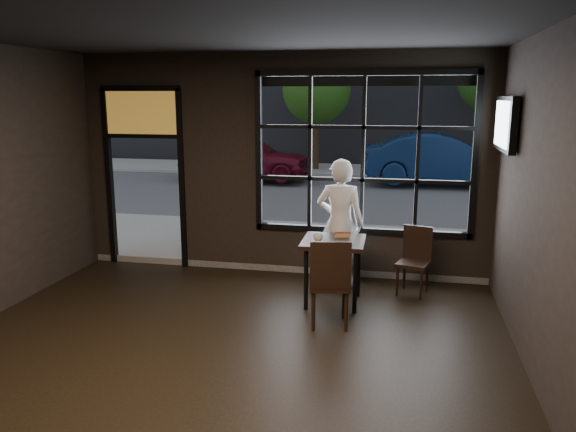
% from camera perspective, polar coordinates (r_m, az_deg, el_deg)
% --- Properties ---
extents(floor, '(6.00, 7.00, 0.02)m').
position_cam_1_polar(floor, '(5.40, -9.35, -16.92)').
color(floor, black).
rests_on(floor, ground).
extents(ceiling, '(6.00, 7.00, 0.02)m').
position_cam_1_polar(ceiling, '(4.76, -10.75, 19.35)').
color(ceiling, black).
rests_on(ceiling, ground).
extents(wall_right, '(0.04, 7.00, 3.20)m').
position_cam_1_polar(wall_right, '(4.66, 26.78, -1.53)').
color(wall_right, black).
rests_on(wall_right, ground).
extents(window_frame, '(3.06, 0.12, 2.28)m').
position_cam_1_polar(window_frame, '(7.94, 7.62, 6.28)').
color(window_frame, black).
rests_on(window_frame, ground).
extents(stained_transom, '(1.20, 0.06, 0.70)m').
position_cam_1_polar(stained_transom, '(8.78, -14.63, 10.15)').
color(stained_transom, orange).
rests_on(stained_transom, ground).
extents(street_asphalt, '(60.00, 41.00, 0.04)m').
position_cam_1_polar(street_asphalt, '(28.56, 8.19, 6.76)').
color(street_asphalt, '#545456').
rests_on(street_asphalt, ground).
extents(cafe_table, '(0.78, 0.78, 0.83)m').
position_cam_1_polar(cafe_table, '(7.16, 4.60, -5.62)').
color(cafe_table, black).
rests_on(cafe_table, floor).
extents(chair_near, '(0.52, 0.52, 1.04)m').
position_cam_1_polar(chair_near, '(6.45, 4.24, -6.65)').
color(chair_near, black).
rests_on(chair_near, floor).
extents(chair_window, '(0.48, 0.48, 0.90)m').
position_cam_1_polar(chair_window, '(7.61, 12.60, -4.54)').
color(chair_window, black).
rests_on(chair_window, floor).
extents(man, '(0.65, 0.43, 1.77)m').
position_cam_1_polar(man, '(7.71, 5.30, -0.72)').
color(man, white).
rests_on(man, floor).
extents(hotdog, '(0.21, 0.12, 0.06)m').
position_cam_1_polar(hotdog, '(7.18, 5.56, -1.91)').
color(hotdog, tan).
rests_on(hotdog, cafe_table).
extents(cup, '(0.13, 0.13, 0.10)m').
position_cam_1_polar(cup, '(6.94, 3.10, -2.21)').
color(cup, silver).
rests_on(cup, cafe_table).
extents(tv, '(0.12, 1.10, 0.64)m').
position_cam_1_polar(tv, '(7.20, 21.27, 8.71)').
color(tv, black).
rests_on(tv, wall_right).
extents(navy_car, '(4.38, 1.61, 1.43)m').
position_cam_1_polar(navy_car, '(16.85, 15.25, 5.65)').
color(navy_car, '#0B1F42').
rests_on(navy_car, street_asphalt).
extents(maroon_car, '(3.97, 1.62, 1.35)m').
position_cam_1_polar(maroon_car, '(17.24, -4.35, 6.04)').
color(maroon_car, '#5A0D1C').
rests_on(maroon_car, street_asphalt).
extents(tree_left, '(2.31, 2.31, 3.95)m').
position_cam_1_polar(tree_left, '(19.48, 2.92, 12.66)').
color(tree_left, '#332114').
rests_on(tree_left, street_asphalt).
extents(tree_right, '(2.72, 2.72, 4.65)m').
position_cam_1_polar(tree_right, '(19.35, 20.78, 13.39)').
color(tree_right, '#332114').
rests_on(tree_right, street_asphalt).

